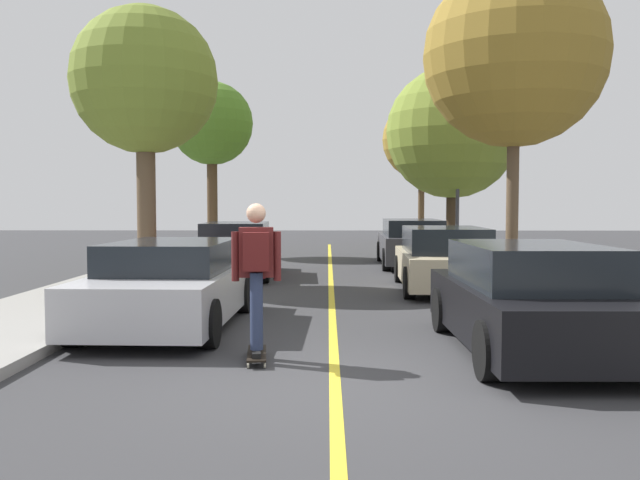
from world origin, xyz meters
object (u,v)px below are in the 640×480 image
(parked_car_left_nearest, at_px, (171,284))
(parked_car_right_far, at_px, (411,243))
(parked_car_right_near, at_px, (444,259))
(street_tree_right_far, at_px, (422,140))
(skateboarder, at_px, (256,268))
(street_tree_left_nearest, at_px, (145,82))
(streetlamp, at_px, (458,170))
(parked_car_right_nearest, at_px, (530,300))
(street_tree_right_nearest, at_px, (515,56))
(skateboard, at_px, (257,354))
(street_tree_right_near, at_px, (452,133))
(street_tree_left_near, at_px, (212,125))
(parked_car_left_near, at_px, (236,250))

(parked_car_left_nearest, height_order, parked_car_right_far, parked_car_right_far)
(parked_car_right_near, bearing_deg, street_tree_right_far, 83.76)
(street_tree_right_far, distance_m, skateboarder, 23.37)
(street_tree_left_nearest, height_order, street_tree_right_far, street_tree_right_far)
(streetlamp, bearing_deg, parked_car_right_far, -131.50)
(parked_car_left_nearest, bearing_deg, parked_car_right_nearest, -19.03)
(street_tree_right_far, xyz_separation_m, skateboarder, (-5.10, -22.51, -3.64))
(street_tree_right_nearest, distance_m, skateboard, 10.50)
(street_tree_left_nearest, bearing_deg, street_tree_right_nearest, 2.60)
(parked_car_right_nearest, distance_m, street_tree_right_near, 15.19)
(skateboarder, bearing_deg, streetlamp, 70.14)
(streetlamp, bearing_deg, street_tree_right_nearest, -90.04)
(parked_car_right_near, bearing_deg, street_tree_left_near, 125.57)
(parked_car_right_near, bearing_deg, skateboard, -117.22)
(parked_car_right_near, height_order, street_tree_right_far, street_tree_right_far)
(street_tree_left_near, xyz_separation_m, skateboarder, (3.27, -15.82, -3.55))
(parked_car_left_nearest, distance_m, parked_car_right_near, 6.54)
(parked_car_left_near, relative_size, parked_car_right_far, 0.95)
(street_tree_right_far, xyz_separation_m, streetlamp, (0.00, -8.39, -1.77))
(parked_car_right_far, distance_m, street_tree_right_nearest, 6.62)
(street_tree_right_far, height_order, streetlamp, street_tree_right_far)
(parked_car_right_nearest, relative_size, street_tree_right_nearest, 0.57)
(parked_car_right_near, height_order, streetlamp, streetlamp)
(parked_car_left_near, relative_size, street_tree_left_nearest, 0.72)
(parked_car_right_nearest, xyz_separation_m, parked_car_right_near, (0.00, 6.03, 0.01))
(parked_car_left_near, distance_m, skateboarder, 9.41)
(parked_car_right_far, bearing_deg, street_tree_right_far, 80.44)
(street_tree_right_nearest, bearing_deg, parked_car_right_nearest, -103.79)
(parked_car_left_nearest, xyz_separation_m, skateboard, (1.52, -2.17, -0.56))
(parked_car_right_nearest, height_order, streetlamp, streetlamp)
(skateboard, bearing_deg, parked_car_left_nearest, 125.04)
(parked_car_left_near, distance_m, parked_car_right_nearest, 10.02)
(parked_car_right_nearest, distance_m, parked_car_right_near, 6.03)
(skateboard, height_order, skateboarder, skateboarder)
(street_tree_right_nearest, height_order, street_tree_right_near, street_tree_right_nearest)
(parked_car_right_nearest, relative_size, skateboarder, 2.33)
(street_tree_left_near, relative_size, street_tree_right_near, 0.94)
(parked_car_left_near, height_order, street_tree_right_nearest, street_tree_right_nearest)
(parked_car_left_near, distance_m, street_tree_right_near, 9.59)
(parked_car_left_near, bearing_deg, streetlamp, 36.16)
(parked_car_right_nearest, bearing_deg, parked_car_right_near, 90.00)
(street_tree_right_nearest, bearing_deg, street_tree_left_near, 135.63)
(parked_car_left_near, relative_size, parked_car_right_nearest, 1.07)
(parked_car_right_near, relative_size, street_tree_left_near, 0.71)
(street_tree_right_near, bearing_deg, skateboarder, -108.57)
(street_tree_right_near, bearing_deg, parked_car_right_far, -119.94)
(parked_car_right_nearest, bearing_deg, street_tree_right_nearest, 76.21)
(street_tree_left_nearest, xyz_separation_m, skateboarder, (3.27, -7.25, -3.47))
(street_tree_left_nearest, distance_m, street_tree_left_near, 8.57)
(streetlamp, bearing_deg, street_tree_left_near, 168.52)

